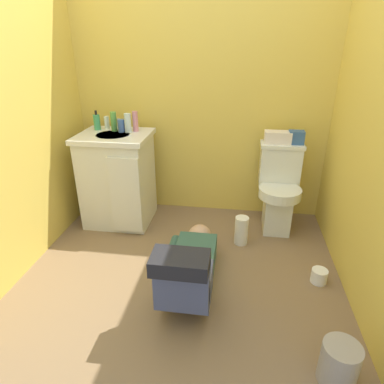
# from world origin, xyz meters

# --- Properties ---
(ground_plane) EXTENTS (2.75, 3.06, 0.04)m
(ground_plane) POSITION_xyz_m (0.00, 0.00, -0.02)
(ground_plane) COLOR #7F6445
(wall_back) EXTENTS (2.41, 0.08, 2.40)m
(wall_back) POSITION_xyz_m (0.00, 1.07, 1.20)
(wall_back) COLOR #E0C04C
(wall_back) RESTS_ON ground_plane
(toilet) EXTENTS (0.36, 0.46, 0.75)m
(toilet) POSITION_xyz_m (0.72, 0.76, 0.37)
(toilet) COLOR silver
(toilet) RESTS_ON ground_plane
(vanity_cabinet) EXTENTS (0.60, 0.53, 0.82)m
(vanity_cabinet) POSITION_xyz_m (-0.69, 0.68, 0.42)
(vanity_cabinet) COLOR silver
(vanity_cabinet) RESTS_ON ground_plane
(faucet) EXTENTS (0.02, 0.02, 0.10)m
(faucet) POSITION_xyz_m (-0.69, 0.83, 0.87)
(faucet) COLOR silver
(faucet) RESTS_ON vanity_cabinet
(person_plumber) EXTENTS (0.39, 1.06, 0.52)m
(person_plumber) POSITION_xyz_m (0.08, -0.17, 0.18)
(person_plumber) COLOR #33594C
(person_plumber) RESTS_ON ground_plane
(tissue_box) EXTENTS (0.22, 0.11, 0.10)m
(tissue_box) POSITION_xyz_m (0.67, 0.85, 0.80)
(tissue_box) COLOR silver
(tissue_box) RESTS_ON toilet
(toiletry_bag) EXTENTS (0.12, 0.09, 0.11)m
(toiletry_bag) POSITION_xyz_m (0.82, 0.85, 0.81)
(toiletry_bag) COLOR #33598C
(toiletry_bag) RESTS_ON toilet
(soap_dispenser) EXTENTS (0.06, 0.06, 0.17)m
(soap_dispenser) POSITION_xyz_m (-0.88, 0.81, 0.89)
(soap_dispenser) COLOR #41A265
(soap_dispenser) RESTS_ON vanity_cabinet
(bottle_white) EXTENTS (0.04, 0.04, 0.11)m
(bottle_white) POSITION_xyz_m (-0.80, 0.83, 0.88)
(bottle_white) COLOR silver
(bottle_white) RESTS_ON vanity_cabinet
(bottle_green) EXTENTS (0.05, 0.05, 0.16)m
(bottle_green) POSITION_xyz_m (-0.72, 0.78, 0.90)
(bottle_green) COLOR #539C45
(bottle_green) RESTS_ON vanity_cabinet
(bottle_blue) EXTENTS (0.06, 0.06, 0.11)m
(bottle_blue) POSITION_xyz_m (-0.64, 0.75, 0.87)
(bottle_blue) COLOR #4367B3
(bottle_blue) RESTS_ON vanity_cabinet
(bottle_clear) EXTENTS (0.06, 0.06, 0.16)m
(bottle_clear) POSITION_xyz_m (-0.59, 0.76, 0.90)
(bottle_clear) COLOR silver
(bottle_clear) RESTS_ON vanity_cabinet
(bottle_pink) EXTENTS (0.05, 0.05, 0.17)m
(bottle_pink) POSITION_xyz_m (-0.53, 0.80, 0.91)
(bottle_pink) COLOR pink
(bottle_pink) RESTS_ON vanity_cabinet
(trash_can) EXTENTS (0.19, 0.19, 0.23)m
(trash_can) POSITION_xyz_m (0.90, -0.73, 0.11)
(trash_can) COLOR gray
(trash_can) RESTS_ON ground_plane
(paper_towel_roll) EXTENTS (0.11, 0.11, 0.24)m
(paper_towel_roll) POSITION_xyz_m (0.42, 0.44, 0.12)
(paper_towel_roll) COLOR white
(paper_towel_roll) RESTS_ON ground_plane
(toilet_paper_roll) EXTENTS (0.11, 0.11, 0.10)m
(toilet_paper_roll) POSITION_xyz_m (0.96, 0.02, 0.05)
(toilet_paper_roll) COLOR white
(toilet_paper_roll) RESTS_ON ground_plane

